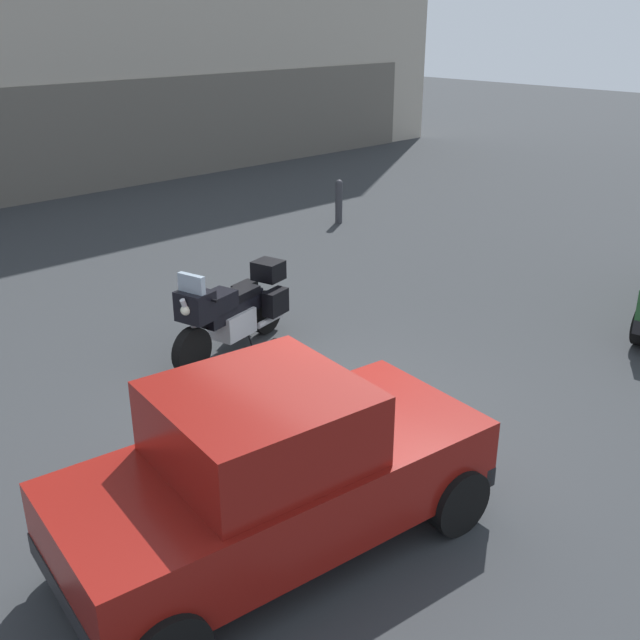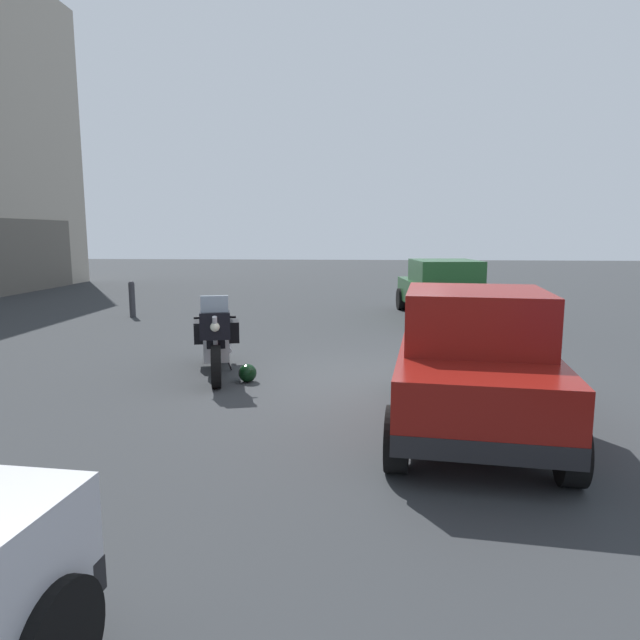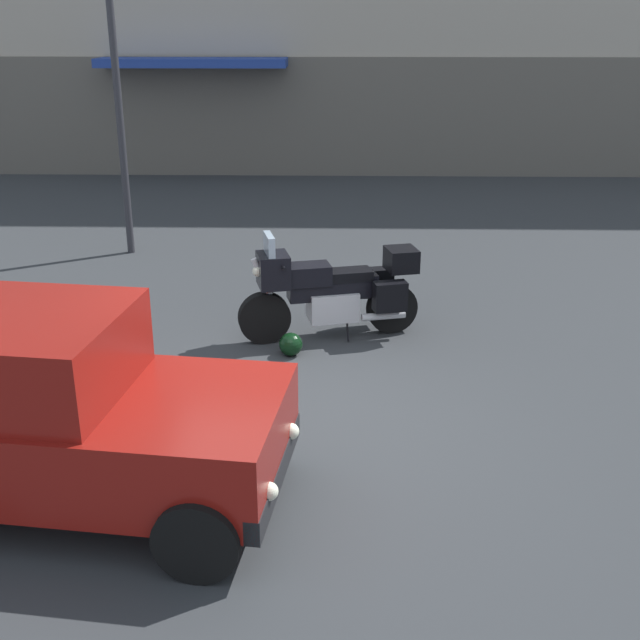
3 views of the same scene
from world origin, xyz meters
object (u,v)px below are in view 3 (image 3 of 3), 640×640
object	(u,v)px
helmet	(291,344)
car_wagon_end	(43,412)
streetlamp_curbside	(113,75)
motorcycle	(333,290)

from	to	relation	value
helmet	car_wagon_end	size ratio (longest dim) A/B	0.07
helmet	car_wagon_end	xyz separation A→B (m)	(-1.80, -3.03, 0.67)
car_wagon_end	streetlamp_curbside	world-z (taller)	streetlamp_curbside
motorcycle	helmet	distance (m)	0.91
helmet	streetlamp_curbside	world-z (taller)	streetlamp_curbside
motorcycle	helmet	size ratio (longest dim) A/B	7.95
car_wagon_end	motorcycle	bearing A→B (deg)	64.57
car_wagon_end	streetlamp_curbside	distance (m)	7.55
helmet	streetlamp_curbside	distance (m)	5.78
car_wagon_end	streetlamp_curbside	bearing A→B (deg)	105.95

